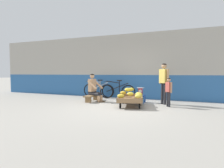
# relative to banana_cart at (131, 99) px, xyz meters

# --- Properties ---
(ground_plane) EXTENTS (80.00, 80.00, 0.00)m
(ground_plane) POSITION_rel_banana_cart_xyz_m (-0.24, -0.69, -0.24)
(ground_plane) COLOR #A39E93
(back_wall) EXTENTS (16.00, 0.30, 2.97)m
(back_wall) POSITION_rel_banana_cart_xyz_m (-0.24, 2.11, 1.25)
(back_wall) COLOR #2D609E
(back_wall) RESTS_ON ground
(banana_cart) EXTENTS (1.15, 1.60, 0.36)m
(banana_cart) POSITION_rel_banana_cart_xyz_m (0.00, 0.00, 0.00)
(banana_cart) COLOR #8E6B47
(banana_cart) RESTS_ON ground
(banana_pile) EXTENTS (1.09, 1.28, 0.26)m
(banana_pile) POSITION_rel_banana_cart_xyz_m (-0.01, 0.04, 0.23)
(banana_pile) COLOR yellow
(banana_pile) RESTS_ON banana_cart
(low_bench) EXTENTS (0.36, 1.11, 0.27)m
(low_bench) POSITION_rel_banana_cart_xyz_m (-1.80, 0.49, -0.04)
(low_bench) COLOR olive
(low_bench) RESTS_ON ground
(vendor_seated) EXTENTS (0.72, 0.56, 1.14)m
(vendor_seated) POSITION_rel_banana_cart_xyz_m (-1.71, 0.47, 0.33)
(vendor_seated) COLOR tan
(vendor_seated) RESTS_ON ground
(plastic_crate) EXTENTS (0.36, 0.28, 0.30)m
(plastic_crate) POSITION_rel_banana_cart_xyz_m (0.12, 0.97, -0.09)
(plastic_crate) COLOR #234CA8
(plastic_crate) RESTS_ON ground
(weighing_scale) EXTENTS (0.30, 0.30, 0.29)m
(weighing_scale) POSITION_rel_banana_cart_xyz_m (0.12, 0.97, 0.21)
(weighing_scale) COLOR #28282D
(weighing_scale) RESTS_ON plastic_crate
(bicycle_near_left) EXTENTS (1.66, 0.48, 0.86)m
(bicycle_near_left) POSITION_rel_banana_cart_xyz_m (-2.12, 1.72, 0.11)
(bicycle_near_left) COLOR black
(bicycle_near_left) RESTS_ON ground
(bicycle_far_left) EXTENTS (1.66, 0.48, 0.86)m
(bicycle_far_left) POSITION_rel_banana_cart_xyz_m (-1.10, 1.58, 0.11)
(bicycle_far_left) COLOR black
(bicycle_far_left) RESTS_ON ground
(customer_adult) EXTENTS (0.38, 0.36, 1.53)m
(customer_adult) POSITION_rel_banana_cart_xyz_m (1.04, 0.82, 0.71)
(customer_adult) COLOR #232328
(customer_adult) RESTS_ON ground
(customer_child) EXTENTS (0.24, 0.25, 1.00)m
(customer_child) POSITION_rel_banana_cart_xyz_m (1.27, 0.33, 0.38)
(customer_child) COLOR #232328
(customer_child) RESTS_ON ground
(shopping_bag) EXTENTS (0.18, 0.12, 0.24)m
(shopping_bag) POSITION_rel_banana_cart_xyz_m (0.23, 0.65, -0.12)
(shopping_bag) COLOR #3370B7
(shopping_bag) RESTS_ON ground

